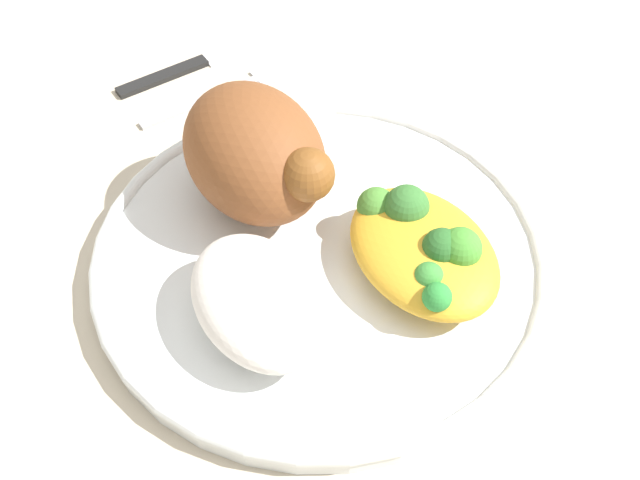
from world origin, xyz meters
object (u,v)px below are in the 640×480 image
(rice_pile, at_px, (258,301))
(mac_cheese_with_broccoli, at_px, (423,247))
(plate, at_px, (320,259))
(knife, at_px, (204,59))
(roasted_chicken, at_px, (256,153))
(fork, at_px, (227,90))

(rice_pile, distance_m, mac_cheese_with_broccoli, 0.11)
(plate, bearing_deg, knife, 174.86)
(roasted_chicken, height_order, fork, roasted_chicken)
(plate, relative_size, fork, 2.11)
(mac_cheese_with_broccoli, relative_size, fork, 0.81)
(plate, relative_size, roasted_chicken, 2.40)
(mac_cheese_with_broccoli, bearing_deg, roasted_chicken, -148.33)
(mac_cheese_with_broccoli, bearing_deg, knife, -174.03)
(roasted_chicken, distance_m, knife, 0.19)
(roasted_chicken, bearing_deg, mac_cheese_with_broccoli, 31.67)
(plate, relative_size, mac_cheese_with_broccoli, 2.60)
(mac_cheese_with_broccoli, distance_m, knife, 0.29)
(roasted_chicken, relative_size, rice_pile, 1.17)
(fork, bearing_deg, knife, -179.98)
(plate, relative_size, knife, 1.58)
(roasted_chicken, xyz_separation_m, fork, (-0.13, 0.03, -0.06))
(roasted_chicken, height_order, rice_pile, roasted_chicken)
(mac_cheese_with_broccoli, bearing_deg, plate, -129.09)
(plate, distance_m, mac_cheese_with_broccoli, 0.07)
(plate, bearing_deg, fork, 173.70)
(plate, xyz_separation_m, mac_cheese_with_broccoli, (0.04, 0.05, 0.03))
(plate, height_order, knife, plate)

